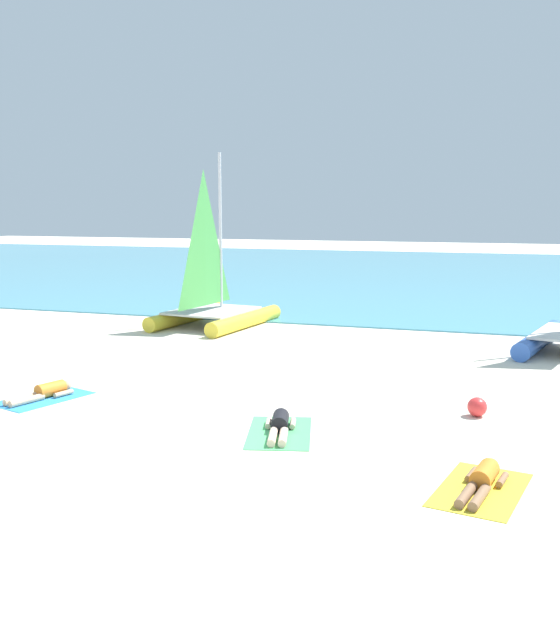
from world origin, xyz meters
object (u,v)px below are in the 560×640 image
at_px(towel_left, 43,398).
at_px(sunbather_right, 482,480).
at_px(beach_ball, 477,407).
at_px(sunbather_middle, 280,425).
at_px(towel_right, 481,490).
at_px(sailboat_yellow, 213,301).
at_px(towel_middle, 279,433).
at_px(sunbather_left, 45,392).

relative_size(towel_left, sunbather_right, 1.22).
relative_size(towel_left, beach_ball, 5.10).
relative_size(sunbather_middle, towel_right, 0.82).
bearing_deg(towel_left, towel_right, -13.78).
relative_size(sailboat_yellow, sunbather_middle, 3.68).
xyz_separation_m(sunbather_middle, sunbather_right, (3.54, -1.56, 0.00)).
relative_size(sunbather_middle, sunbather_right, 0.99).
xyz_separation_m(towel_right, beach_ball, (-0.25, 3.70, 0.18)).
bearing_deg(towel_right, beach_ball, 93.85).
bearing_deg(towel_middle, sunbather_right, -22.98).
distance_m(sunbather_middle, sunbather_right, 3.87).
height_order(towel_middle, towel_right, same).
relative_size(sunbather_left, towel_right, 0.81).
bearing_deg(sunbather_middle, sunbather_right, -38.55).
height_order(towel_right, sunbather_right, sunbather_right).
bearing_deg(sunbather_right, towel_right, -90.00).
height_order(sailboat_yellow, sunbather_right, sailboat_yellow).
bearing_deg(beach_ball, towel_middle, -146.79).
distance_m(sailboat_yellow, sunbather_left, 9.53).
bearing_deg(sunbather_right, sailboat_yellow, 139.01).
xyz_separation_m(sailboat_yellow, sunbather_middle, (5.68, -10.12, -0.72)).
bearing_deg(sailboat_yellow, towel_left, -80.96).
bearing_deg(towel_middle, beach_ball, 33.21).
relative_size(towel_right, sunbather_right, 1.22).
height_order(sailboat_yellow, sunbather_middle, sailboat_yellow).
bearing_deg(sunbather_middle, sunbather_left, 158.57).
distance_m(sunbather_middle, beach_ball, 3.88).
xyz_separation_m(towel_middle, sunbather_right, (3.52, -1.49, 0.13)).
distance_m(sailboat_yellow, towel_middle, 11.70).
bearing_deg(towel_middle, sunbather_left, 172.70).
height_order(towel_left, sunbather_left, sunbather_left).
distance_m(towel_left, sunbather_middle, 5.41).
height_order(sunbather_left, towel_middle, sunbather_left).
distance_m(sunbather_left, towel_middle, 5.43).
relative_size(sailboat_yellow, towel_right, 3.01).
height_order(sunbather_middle, beach_ball, beach_ball).
xyz_separation_m(towel_left, towel_right, (8.91, -2.19, 0.00)).
height_order(sunbather_middle, towel_right, sunbather_middle).
distance_m(towel_middle, beach_ball, 3.90).
height_order(towel_middle, sunbather_right, sunbather_right).
xyz_separation_m(sunbather_left, beach_ball, (8.64, 1.45, 0.06)).
relative_size(towel_left, sunbather_middle, 1.22).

